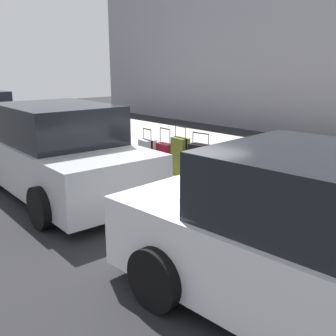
# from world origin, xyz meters

# --- Properties ---
(ground_plane) EXTENTS (40.00, 40.00, 0.00)m
(ground_plane) POSITION_xyz_m (0.00, 0.00, 0.00)
(ground_plane) COLOR black
(sidewalk_curb) EXTENTS (18.00, 5.00, 0.14)m
(sidewalk_curb) POSITION_xyz_m (0.00, -2.50, 0.07)
(sidewalk_curb) COLOR #ADA89E
(sidewalk_curb) RESTS_ON ground_plane
(suitcase_silver_1) EXTENTS (0.49, 0.20, 1.00)m
(suitcase_silver_1) POSITION_xyz_m (-2.67, -0.58, 0.50)
(suitcase_silver_1) COLOR #9EA0A8
(suitcase_silver_1) RESTS_ON sidewalk_curb
(suitcase_teal_2) EXTENTS (0.43, 0.27, 0.58)m
(suitcase_teal_2) POSITION_xyz_m (-2.09, -0.50, 0.40)
(suitcase_teal_2) COLOR #0F606B
(suitcase_teal_2) RESTS_ON sidewalk_curb
(suitcase_red_3) EXTENTS (0.40, 0.20, 0.82)m
(suitcase_red_3) POSITION_xyz_m (-1.55, -0.59, 0.52)
(suitcase_red_3) COLOR red
(suitcase_red_3) RESTS_ON sidewalk_curb
(suitcase_navy_4) EXTENTS (0.40, 0.26, 0.76)m
(suitcase_navy_4) POSITION_xyz_m (-1.03, -0.48, 0.40)
(suitcase_navy_4) COLOR navy
(suitcase_navy_4) RESTS_ON sidewalk_curb
(suitcase_black_5) EXTENTS (0.46, 0.29, 0.95)m
(suitcase_black_5) POSITION_xyz_m (-0.49, -0.52, 0.50)
(suitcase_black_5) COLOR black
(suitcase_black_5) RESTS_ON sidewalk_curb
(suitcase_olive_6) EXTENTS (0.39, 0.24, 1.02)m
(suitcase_olive_6) POSITION_xyz_m (0.05, -0.51, 0.53)
(suitcase_olive_6) COLOR #59601E
(suitcase_olive_6) RESTS_ON sidewalk_curb
(suitcase_maroon_7) EXTENTS (0.39, 0.23, 0.91)m
(suitcase_maroon_7) POSITION_xyz_m (0.56, -0.55, 0.43)
(suitcase_maroon_7) COLOR maroon
(suitcase_maroon_7) RESTS_ON sidewalk_curb
(suitcase_silver_8) EXTENTS (0.38, 0.29, 0.84)m
(suitcase_silver_8) POSITION_xyz_m (1.06, -0.48, 0.44)
(suitcase_silver_8) COLOR #9EA0A8
(suitcase_silver_8) RESTS_ON sidewalk_curb
(fire_hydrant) EXTENTS (0.39, 0.21, 0.77)m
(fire_hydrant) POSITION_xyz_m (1.97, -0.55, 0.54)
(fire_hydrant) COLOR #99999E
(fire_hydrant) RESTS_ON sidewalk_curb
(bollard_post) EXTENTS (0.13, 0.13, 0.91)m
(bollard_post) POSITION_xyz_m (2.72, -0.40, 0.60)
(bollard_post) COLOR #333338
(bollard_post) RESTS_ON sidewalk_curb
(parked_car_silver_1) EXTENTS (4.33, 2.17, 1.65)m
(parked_car_silver_1) POSITION_xyz_m (0.96, 1.67, 0.77)
(parked_car_silver_1) COLOR #B2B5BA
(parked_car_silver_1) RESTS_ON ground_plane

